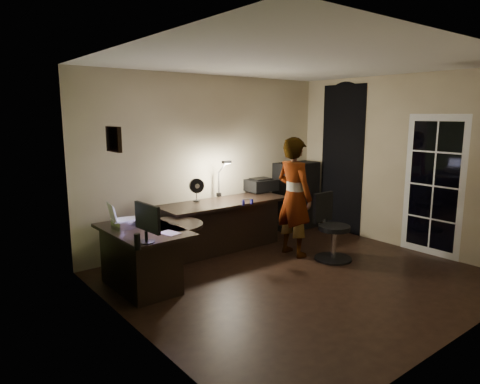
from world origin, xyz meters
TOP-DOWN VIEW (x-y plane):
  - floor at (0.00, 0.00)m, footprint 4.50×4.00m
  - ceiling at (0.00, 0.00)m, footprint 4.50×4.00m
  - wall_back at (0.00, 2.00)m, footprint 4.50×0.01m
  - wall_front at (0.00, -2.00)m, footprint 4.50×0.01m
  - wall_left at (-2.25, 0.00)m, footprint 0.01×4.00m
  - wall_right at (2.25, 0.00)m, footprint 0.01×4.00m
  - green_wall_overlay at (-2.24, 0.00)m, footprint 0.00×4.00m
  - arched_doorway at (2.24, 1.15)m, footprint 0.01×0.90m
  - french_door at (2.24, -0.55)m, footprint 0.02×0.92m
  - framed_picture at (-2.22, 0.45)m, footprint 0.04×0.30m
  - desk_left at (-1.70, 0.97)m, footprint 0.81×1.29m
  - desk_right at (-0.08, 1.53)m, footprint 2.09×0.75m
  - cabinet at (1.75, 1.78)m, footprint 0.83×0.43m
  - laptop_stand at (-1.86, 1.12)m, footprint 0.28×0.25m
  - laptop at (-1.86, 1.12)m, footprint 0.36×0.35m
  - monitor at (-1.92, 0.44)m, footprint 0.13×0.47m
  - mouse at (-1.65, 0.79)m, footprint 0.08×0.10m
  - phone at (-1.30, 0.95)m, footprint 0.08×0.14m
  - pen at (-1.44, 1.21)m, footprint 0.07×0.14m
  - speaker at (-2.10, 0.28)m, footprint 0.08×0.08m
  - notepad at (-1.55, 0.60)m, footprint 0.21×0.26m
  - desk_fan at (-0.45, 1.73)m, footprint 0.25×0.18m
  - headphones at (-0.01, 1.05)m, footprint 0.22×0.16m
  - printer at (0.91, 1.80)m, footprint 0.51×0.41m
  - desk_lamp at (0.03, 1.83)m, footprint 0.21×0.31m
  - office_chair at (0.90, 0.18)m, footprint 0.56×0.56m
  - person at (0.61, 0.72)m, footprint 0.42×0.63m

SIDE VIEW (x-z plane):
  - floor at x=0.00m, z-range -0.01..0.00m
  - desk_left at x=-1.70m, z-range 0.00..0.74m
  - desk_right at x=-0.08m, z-range 0.00..0.78m
  - office_chair at x=0.90m, z-range 0.00..0.97m
  - cabinet at x=1.75m, z-range 0.00..1.23m
  - phone at x=-1.30m, z-range 0.73..0.74m
  - pen at x=-1.44m, z-range 0.73..0.74m
  - notepad at x=-1.55m, z-range 0.73..0.74m
  - mouse at x=-1.65m, z-range 0.73..0.77m
  - laptop_stand at x=-1.86m, z-range 0.73..0.84m
  - speaker at x=-2.10m, z-range 0.73..0.90m
  - headphones at x=-0.01m, z-range 0.80..0.89m
  - monitor at x=-1.92m, z-range 0.73..1.04m
  - person at x=0.61m, z-range 0.00..1.77m
  - printer at x=0.91m, z-range 0.80..1.01m
  - laptop at x=-1.86m, z-range 0.84..1.06m
  - desk_fan at x=-0.45m, z-range 0.80..1.15m
  - french_door at x=2.24m, z-range 0.00..2.10m
  - desk_lamp at x=0.03m, z-range 0.80..1.42m
  - arched_doorway at x=2.24m, z-range 0.00..2.60m
  - wall_back at x=0.00m, z-range 0.00..2.70m
  - wall_front at x=0.00m, z-range 0.00..2.70m
  - wall_left at x=-2.25m, z-range 0.00..2.70m
  - wall_right at x=2.25m, z-range 0.00..2.70m
  - green_wall_overlay at x=-2.24m, z-range 0.00..2.70m
  - framed_picture at x=-2.22m, z-range 1.73..1.98m
  - ceiling at x=0.00m, z-range 2.70..2.71m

